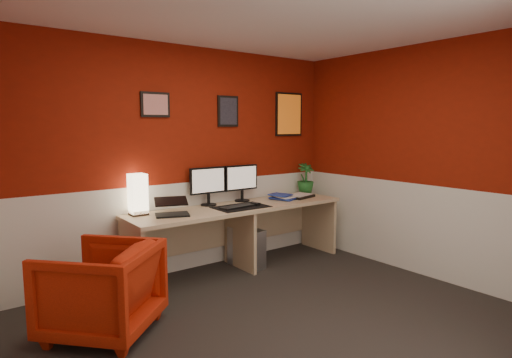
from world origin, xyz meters
name	(u,v)px	position (x,y,z in m)	size (l,w,h in m)	color
ground	(286,326)	(0.00, 0.00, 0.00)	(4.00, 3.50, 0.01)	black
ceiling	(289,8)	(0.00, 0.00, 2.50)	(4.00, 3.50, 0.01)	white
wall_back	(183,160)	(0.00, 1.75, 1.25)	(4.00, 0.01, 2.50)	maroon
wall_right	(429,162)	(2.00, 0.00, 1.25)	(0.01, 3.50, 2.50)	maroon
wainscot_back	(185,226)	(0.00, 1.75, 0.50)	(4.00, 0.01, 1.00)	silver
wainscot_right	(425,231)	(2.00, 0.00, 0.50)	(0.01, 3.50, 1.00)	silver
desk	(240,237)	(0.52, 1.41, 0.36)	(2.60, 0.65, 0.73)	tan
shoji_lamp	(138,196)	(-0.59, 1.62, 0.93)	(0.16, 0.16, 0.40)	#FFE5B2
laptop	(172,205)	(-0.33, 1.38, 0.84)	(0.33, 0.23, 0.22)	black
monitor_left	(208,180)	(0.25, 1.64, 1.02)	(0.45, 0.06, 0.58)	black
monitor_right	(242,177)	(0.71, 1.63, 1.02)	(0.45, 0.06, 0.58)	black
desk_mat	(241,207)	(0.48, 1.32, 0.73)	(0.60, 0.38, 0.01)	black
keyboard	(238,207)	(0.43, 1.32, 0.74)	(0.42, 0.14, 0.02)	black
mouse	(255,204)	(0.66, 1.30, 0.75)	(0.06, 0.10, 0.03)	black
book_bottom	(278,200)	(1.08, 1.39, 0.74)	(0.22, 0.29, 0.03)	#22389C
book_middle	(277,197)	(1.08, 1.42, 0.77)	(0.20, 0.27, 0.02)	silver
book_top	(276,196)	(1.04, 1.39, 0.79)	(0.19, 0.25, 0.02)	#22389C
zen_tray	(300,196)	(1.45, 1.41, 0.74)	(0.35, 0.25, 0.03)	black
potted_plant	(305,179)	(1.72, 1.59, 0.93)	(0.23, 0.23, 0.41)	#19591E
pc_tower	(246,247)	(0.62, 1.41, 0.23)	(0.20, 0.45, 0.45)	#99999E
armchair	(102,289)	(-1.23, 0.79, 0.36)	(0.76, 0.79, 0.72)	red
art_left	(155,105)	(-0.32, 1.74, 1.85)	(0.32, 0.02, 0.26)	red
art_center	(228,111)	(0.59, 1.74, 1.80)	(0.28, 0.02, 0.36)	black
art_right	(289,114)	(1.54, 1.74, 1.78)	(0.44, 0.02, 0.56)	orange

